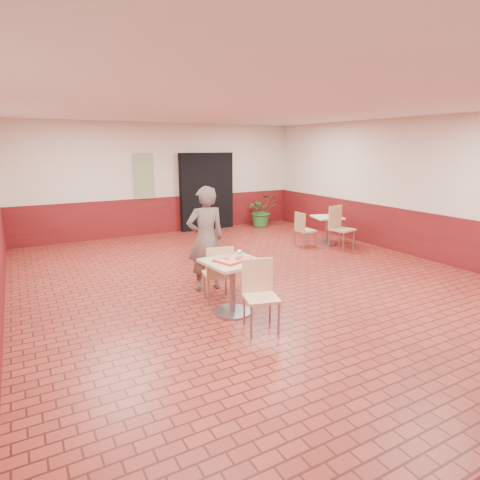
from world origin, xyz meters
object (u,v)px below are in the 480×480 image
main_table (233,278)px  serving_tray (233,260)px  customer (206,239)px  potted_plant (262,210)px  chair_second_front (339,225)px  chair_main_back (219,271)px  second_table (327,225)px  paper_cup (239,253)px  ring_donut (227,257)px  long_john_donut (239,257)px  chair_second_left (303,228)px  chair_main_front (260,291)px

main_table → serving_tray: bearing=-123.7°
customer → serving_tray: (-0.09, -1.11, -0.07)m
potted_plant → chair_second_front: bearing=-87.3°
chair_second_front → potted_plant: 3.19m
chair_main_back → second_table: (4.03, 2.14, -0.04)m
customer → second_table: bearing=-152.6°
chair_main_back → serving_tray: size_ratio=1.94×
serving_tray → paper_cup: size_ratio=5.51×
main_table → ring_donut: 0.32m
potted_plant → main_table: bearing=-125.8°
customer → long_john_donut: size_ratio=10.63×
chair_main_back → long_john_donut: 0.64m
paper_cup → chair_second_front: chair_second_front is taller
customer → potted_plant: size_ratio=1.79×
chair_second_left → chair_second_front: 0.84m
chair_main_back → customer: size_ratio=0.52×
main_table → potted_plant: size_ratio=0.81×
main_table → potted_plant: bearing=54.2°
paper_cup → chair_second_front: size_ratio=0.08×
chair_main_front → customer: size_ratio=0.53×
serving_tray → customer: bearing=85.5°
ring_donut → second_table: bearing=32.0°
chair_main_front → chair_second_front: 4.72m
long_john_donut → main_table: bearing=143.7°
ring_donut → potted_plant: bearing=53.4°
main_table → chair_main_front: size_ratio=0.86×
serving_tray → potted_plant: potted_plant is taller
main_table → chair_second_left: (3.33, 2.64, -0.06)m
main_table → ring_donut: bearing=139.2°
serving_tray → chair_second_front: 4.50m
potted_plant → long_john_donut: bearing=-125.0°
customer → ring_donut: bearing=88.2°
chair_second_left → chair_second_front: size_ratio=0.83×
main_table → chair_second_left: bearing=38.4°
serving_tray → chair_second_front: size_ratio=0.46×
chair_second_left → ring_donut: bearing=128.0°
chair_main_front → chair_main_back: 1.07m
chair_second_front → long_john_donut: bearing=-162.0°
long_john_donut → second_table: bearing=34.0°
second_table → ring_donut: bearing=-148.0°
chair_main_front → chair_main_back: chair_main_front is taller
chair_second_front → potted_plant: (-0.15, 3.18, -0.08)m
chair_second_left → potted_plant: size_ratio=0.86×
ring_donut → chair_second_left: 4.28m
customer → chair_second_front: 4.02m
customer → ring_donut: (-0.15, -1.06, -0.04)m
chair_main_back → second_table: chair_main_back is taller
serving_tray → second_table: 4.84m
chair_main_front → long_john_donut: 0.62m
chair_second_front → serving_tray: bearing=-163.0°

